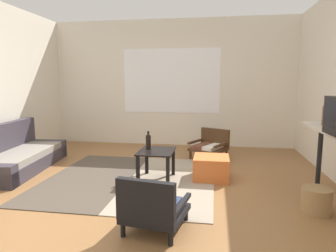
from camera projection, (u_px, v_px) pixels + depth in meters
ground_plane at (135, 194)px, 3.63m from camera, size 7.80×7.80×0.00m
far_wall_with_window at (172, 83)px, 6.42m from camera, size 5.60×0.13×2.70m
area_rug at (131, 179)px, 4.19m from camera, size 2.35×2.37×0.01m
couch at (17, 156)px, 4.63m from camera, size 0.94×1.91×0.73m
coffee_table at (157, 157)px, 4.11m from camera, size 0.48×0.59×0.43m
armchair_by_window at (210, 144)px, 5.38m from camera, size 0.76×0.75×0.52m
armchair_striped_foreground at (153, 208)px, 2.67m from camera, size 0.62×0.64×0.55m
ottoman_orange at (211, 168)px, 4.19m from camera, size 0.49×0.49×0.33m
clay_vase at (332, 115)px, 3.44m from camera, size 0.21×0.21×0.34m
glass_bottle at (148, 142)px, 4.16m from camera, size 0.07×0.07×0.26m
wicker_basket at (316, 200)px, 3.10m from camera, size 0.30×0.30×0.27m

